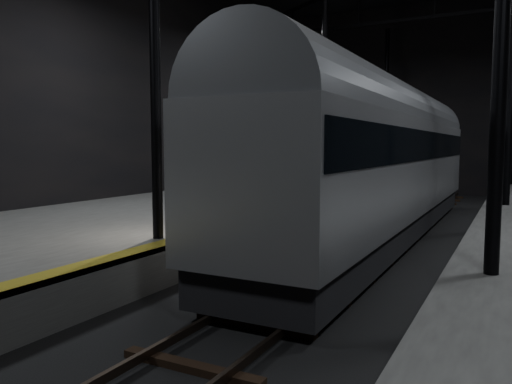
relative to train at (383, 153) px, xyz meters
The scene contains 6 objects.
ground 4.71m from the train, 90.00° to the right, with size 44.00×44.00×0.00m, color black.
platform_left 8.70m from the train, 154.45° to the right, with size 9.00×43.80×1.00m, color #4B4B49.
tactile_strip 5.26m from the train, 132.19° to the right, with size 0.50×43.80×0.01m, color olive.
track 4.67m from the train, 90.00° to the right, with size 2.40×43.00×0.24m.
train is the anchor object (origin of this frame).
woman 5.96m from the train, 133.30° to the right, with size 0.68×0.44×1.86m, color #9C785F.
Camera 1 is at (4.14, -13.83, 3.31)m, focal length 35.00 mm.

